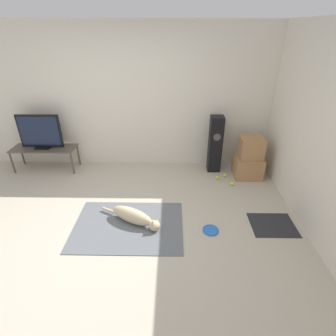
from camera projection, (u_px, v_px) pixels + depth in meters
The scene contains 14 objects.
ground_plane at pixel (113, 233), 3.50m from camera, with size 12.00×12.00×0.00m, color #BCB29E.
wall_back at pixel (130, 99), 4.74m from camera, with size 8.00×0.06×2.55m.
area_rug at pixel (128, 226), 3.63m from camera, with size 1.50×1.07×0.01m.
dog at pixel (135, 217), 3.63m from camera, with size 0.88×0.50×0.22m.
frisbee at pixel (211, 230), 3.54m from camera, with size 0.22×0.22×0.03m.
cardboard_box_lower at pixel (248, 167), 4.76m from camera, with size 0.48×0.43×0.38m.
cardboard_box_upper at pixel (251, 148), 4.59m from camera, with size 0.40×0.35×0.36m.
floor_speaker at pixel (215, 144), 4.81m from camera, with size 0.24×0.24×1.06m.
tv_stand at pixel (44, 150), 4.91m from camera, with size 1.18×0.42×0.44m.
tv at pixel (40, 132), 4.74m from camera, with size 0.77×0.20×0.63m.
tennis_ball_by_boxes at pixel (217, 178), 4.72m from camera, with size 0.07×0.07×0.07m.
tennis_ball_near_speaker at pixel (232, 184), 4.54m from camera, with size 0.07×0.07×0.07m.
tennis_ball_loose_on_carpet at pixel (225, 175), 4.81m from camera, with size 0.07×0.07×0.07m.
door_mat at pixel (273, 225), 3.65m from camera, with size 0.61×0.52×0.01m.
Camera 1 is at (0.78, -2.65, 2.44)m, focal length 28.00 mm.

